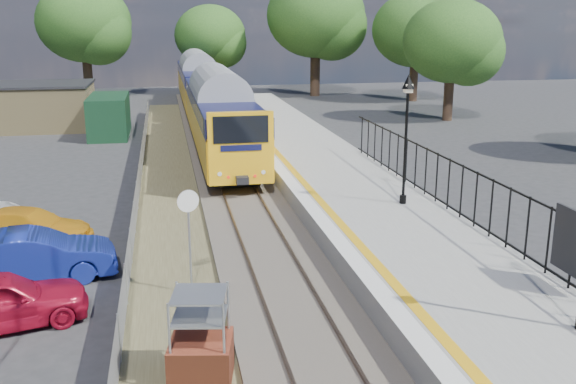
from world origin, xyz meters
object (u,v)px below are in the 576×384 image
object	(u,v)px
victorian_lamp_north	(407,109)
brick_plinth	(201,340)
speed_sign	(189,224)
car_blue	(34,256)
car_yellow	(29,227)
train	(206,93)

from	to	relation	value
victorian_lamp_north	brick_plinth	size ratio (longest dim) A/B	2.28
brick_plinth	speed_sign	world-z (taller)	speed_sign
car_blue	car_yellow	size ratio (longest dim) A/B	1.07
speed_sign	car_blue	world-z (taller)	speed_sign
car_blue	victorian_lamp_north	bearing A→B (deg)	-84.85
car_yellow	car_blue	bearing A→B (deg)	-151.07
victorian_lamp_north	car_yellow	bearing A→B (deg)	177.49
train	brick_plinth	size ratio (longest dim) A/B	20.20
victorian_lamp_north	car_yellow	world-z (taller)	victorian_lamp_north
car_blue	brick_plinth	bearing A→B (deg)	-153.03
brick_plinth	train	bearing A→B (deg)	85.79
car_blue	train	bearing A→B (deg)	-21.49
brick_plinth	car_yellow	xyz separation A→B (m)	(-5.09, 9.63, -0.36)
brick_plinth	victorian_lamp_north	bearing A→B (deg)	49.30
victorian_lamp_north	car_yellow	distance (m)	13.42
train	speed_sign	bearing A→B (deg)	-94.84
brick_plinth	car_yellow	world-z (taller)	brick_plinth
victorian_lamp_north	brick_plinth	world-z (taller)	victorian_lamp_north
car_blue	car_yellow	xyz separation A→B (m)	(-0.74, 3.30, -0.13)
train	car_blue	distance (m)	28.51
brick_plinth	car_blue	distance (m)	7.68
victorian_lamp_north	car_blue	bearing A→B (deg)	-167.29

